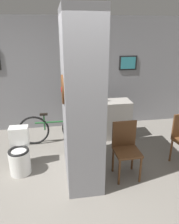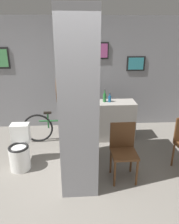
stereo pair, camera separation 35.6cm
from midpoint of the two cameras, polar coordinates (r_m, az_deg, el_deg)
The scene contains 9 objects.
ground_plane at distance 3.44m, azimuth -1.05°, elevation -21.45°, with size 14.00×14.00×0.00m, color slate.
wall_back at distance 5.27m, azimuth -2.47°, elevation 9.79°, with size 8.00×0.09×2.60m.
pillar_center at distance 3.32m, azimuth 0.05°, elevation 3.05°, with size 0.56×1.23×2.60m.
counter_shelf at distance 4.83m, azimuth 6.02°, elevation -2.28°, with size 1.31×0.44×0.86m.
toilet at distance 4.01m, azimuth -15.31°, elevation -9.74°, with size 0.35×0.51×0.75m.
chair_near_pillar at distance 3.62m, azimuth 11.65°, elevation -9.41°, with size 0.41×0.41×0.93m.
bicycle at distance 4.74m, azimuth -5.77°, elevation -3.97°, with size 1.55×0.42×0.69m.
bottle_tall at distance 4.68m, azimuth 6.15°, elevation 3.83°, with size 0.07×0.07×0.27m.
bottle_short at distance 4.68m, azimuth 7.48°, elevation 3.47°, with size 0.06×0.06×0.20m.
Camera 2 is at (0.08, -2.56, 2.32)m, focal length 35.00 mm.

